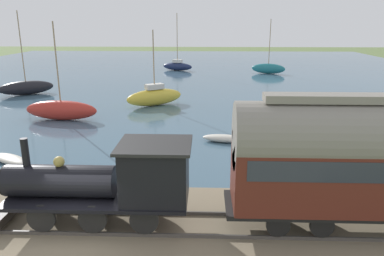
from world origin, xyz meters
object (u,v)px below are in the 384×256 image
object	(u,v)px
sailboat_black	(26,88)
rowboat_mid_harbor	(225,138)
sailboat_teal	(268,68)
sailboat_red	(61,110)
steam_locomotive	(114,179)
rowboat_far_out	(10,159)
sailboat_yellow	(155,97)
sailboat_navy	(177,66)

from	to	relation	value
sailboat_black	rowboat_mid_harbor	size ratio (longest dim) A/B	2.87
sailboat_teal	sailboat_red	xyz separation A→B (m)	(-26.57, 19.69, 0.01)
steam_locomotive	rowboat_mid_harbor	distance (m)	11.74
sailboat_red	rowboat_far_out	world-z (taller)	sailboat_red
rowboat_far_out	sailboat_teal	bearing A→B (deg)	3.71
steam_locomotive	sailboat_red	world-z (taller)	sailboat_red
steam_locomotive	sailboat_red	size ratio (longest dim) A/B	0.91
sailboat_yellow	rowboat_mid_harbor	distance (m)	11.72
sailboat_black	sailboat_red	size ratio (longest dim) A/B	1.14
sailboat_black	sailboat_teal	bearing A→B (deg)	-92.99
sailboat_black	rowboat_far_out	world-z (taller)	sailboat_black
steam_locomotive	sailboat_teal	distance (m)	44.01
sailboat_red	steam_locomotive	bearing A→B (deg)	-148.99
steam_locomotive	sailboat_navy	bearing A→B (deg)	1.68
sailboat_yellow	sailboat_black	xyz separation A→B (m)	(4.54, 13.64, -0.07)
sailboat_navy	rowboat_mid_harbor	bearing A→B (deg)	-149.53
sailboat_navy	sailboat_red	distance (m)	30.50
sailboat_black	sailboat_navy	bearing A→B (deg)	-69.53
sailboat_yellow	rowboat_far_out	size ratio (longest dim) A/B	2.32
rowboat_far_out	sailboat_black	bearing A→B (deg)	54.92
steam_locomotive	sailboat_teal	bearing A→B (deg)	-15.58
rowboat_mid_harbor	steam_locomotive	bearing A→B (deg)	169.39
sailboat_black	rowboat_far_out	xyz separation A→B (m)	(-18.62, -7.83, -0.56)
sailboat_yellow	rowboat_mid_harbor	size ratio (longest dim) A/B	2.28
rowboat_far_out	rowboat_mid_harbor	size ratio (longest dim) A/B	0.98
sailboat_black	rowboat_far_out	distance (m)	20.21
sailboat_navy	sailboat_teal	bearing A→B (deg)	-82.27
steam_locomotive	sailboat_black	bearing A→B (deg)	30.66
sailboat_yellow	rowboat_far_out	distance (m)	15.25
sailboat_yellow	sailboat_red	size ratio (longest dim) A/B	0.90
sailboat_red	sailboat_yellow	bearing A→B (deg)	-46.01
sailboat_yellow	sailboat_navy	world-z (taller)	sailboat_navy
steam_locomotive	rowboat_mid_harbor	size ratio (longest dim) A/B	2.30
sailboat_navy	rowboat_far_out	world-z (taller)	sailboat_navy
steam_locomotive	sailboat_yellow	world-z (taller)	sailboat_yellow
sailboat_black	rowboat_mid_harbor	xyz separation A→B (m)	(-14.78, -19.33, -0.49)
sailboat_yellow	steam_locomotive	bearing A→B (deg)	150.11
steam_locomotive	sailboat_navy	distance (m)	45.63
steam_locomotive	rowboat_far_out	bearing A→B (deg)	46.52
sailboat_black	rowboat_far_out	bearing A→B (deg)	167.93
sailboat_red	sailboat_teal	bearing A→B (deg)	-32.04
sailboat_navy	rowboat_far_out	distance (m)	39.10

